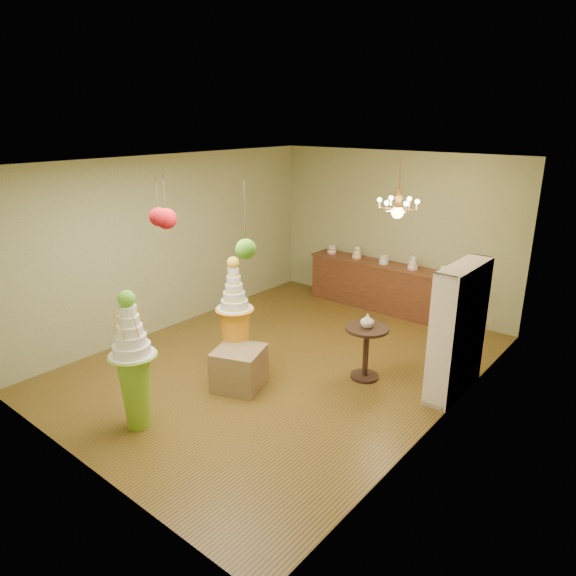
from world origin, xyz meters
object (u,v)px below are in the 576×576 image
Objects in this scene: pedestal_green at (134,373)px; pedestal_orange at (235,331)px; sideboard at (382,286)px; round_table at (366,345)px.

pedestal_orange reaches higher than pedestal_green.
sideboard is 2.88m from round_table.
sideboard is (0.31, 3.69, -0.19)m from pedestal_orange.
sideboard reaches higher than round_table.
sideboard is at bearing 114.93° from round_table.
pedestal_green is 0.57× the size of sideboard.
round_table is (1.49, 2.79, -0.21)m from pedestal_green.
pedestal_green is at bearing -92.89° from sideboard.
pedestal_orange is 2.25× the size of round_table.
pedestal_green is 2.22× the size of round_table.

